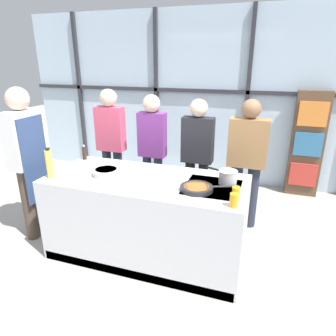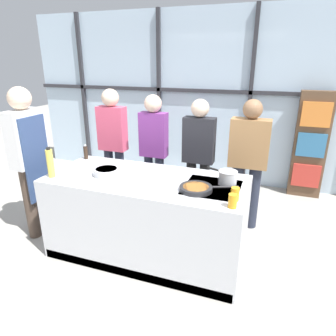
# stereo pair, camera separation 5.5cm
# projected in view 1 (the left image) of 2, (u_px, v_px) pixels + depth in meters

# --- Properties ---
(ground_plane) EXTENTS (18.00, 18.00, 0.00)m
(ground_plane) POSITION_uv_depth(u_px,v_px,m) (148.00, 252.00, 3.35)
(ground_plane) COLOR #ADA89E
(back_window_wall) EXTENTS (6.40, 0.10, 2.80)m
(back_window_wall) POSITION_uv_depth(u_px,v_px,m) (200.00, 99.00, 5.00)
(back_window_wall) COLOR silver
(back_window_wall) RESTS_ON ground_plane
(bookshelf) EXTENTS (0.47, 0.19, 1.61)m
(bookshelf) POSITION_uv_depth(u_px,v_px,m) (307.00, 145.00, 4.53)
(bookshelf) COLOR brown
(bookshelf) RESTS_ON ground_plane
(demo_island) EXTENTS (2.04, 0.90, 0.89)m
(demo_island) POSITION_uv_depth(u_px,v_px,m) (147.00, 217.00, 3.19)
(demo_island) COLOR silver
(demo_island) RESTS_ON ground_plane
(chef) EXTENTS (0.25, 0.44, 1.76)m
(chef) POSITION_uv_depth(u_px,v_px,m) (27.00, 156.00, 3.37)
(chef) COLOR #47382D
(chef) RESTS_ON ground_plane
(spectator_far_left) EXTENTS (0.39, 0.23, 1.67)m
(spectator_far_left) POSITION_uv_depth(u_px,v_px,m) (111.00, 141.00, 4.15)
(spectator_far_left) COLOR #232838
(spectator_far_left) RESTS_ON ground_plane
(spectator_center_left) EXTENTS (0.36, 0.23, 1.61)m
(spectator_center_left) POSITION_uv_depth(u_px,v_px,m) (152.00, 146.00, 3.97)
(spectator_center_left) COLOR #232838
(spectator_center_left) RESTS_ON ground_plane
(spectator_center_right) EXTENTS (0.39, 0.22, 1.59)m
(spectator_center_right) POSITION_uv_depth(u_px,v_px,m) (197.00, 153.00, 3.80)
(spectator_center_right) COLOR black
(spectator_center_right) RESTS_ON ground_plane
(spectator_far_right) EXTENTS (0.46, 0.23, 1.61)m
(spectator_far_right) POSITION_uv_depth(u_px,v_px,m) (247.00, 158.00, 3.62)
(spectator_far_right) COLOR #232838
(spectator_far_right) RESTS_ON ground_plane
(frying_pan) EXTENTS (0.52, 0.31, 0.04)m
(frying_pan) POSITION_uv_depth(u_px,v_px,m) (197.00, 188.00, 2.75)
(frying_pan) COLOR #232326
(frying_pan) RESTS_ON demo_island
(saucepan) EXTENTS (0.32, 0.20, 0.13)m
(saucepan) POSITION_uv_depth(u_px,v_px,m) (228.00, 177.00, 2.89)
(saucepan) COLOR silver
(saucepan) RESTS_ON demo_island
(white_plate) EXTENTS (0.25, 0.25, 0.01)m
(white_plate) POSITION_uv_depth(u_px,v_px,m) (114.00, 168.00, 3.31)
(white_plate) COLOR white
(white_plate) RESTS_ON demo_island
(mixing_bowl) EXTENTS (0.27, 0.27, 0.07)m
(mixing_bowl) POSITION_uv_depth(u_px,v_px,m) (106.00, 172.00, 3.10)
(mixing_bowl) COLOR silver
(mixing_bowl) RESTS_ON demo_island
(oil_bottle) EXTENTS (0.07, 0.07, 0.32)m
(oil_bottle) POSITION_uv_depth(u_px,v_px,m) (49.00, 164.00, 3.00)
(oil_bottle) COLOR #E0CC4C
(oil_bottle) RESTS_ON demo_island
(pepper_grinder) EXTENTS (0.05, 0.05, 0.18)m
(pepper_grinder) POSITION_uv_depth(u_px,v_px,m) (84.00, 153.00, 3.58)
(pepper_grinder) COLOR #332319
(pepper_grinder) RESTS_ON demo_island
(juice_glass_near) EXTENTS (0.07, 0.07, 0.12)m
(juice_glass_near) POSITION_uv_depth(u_px,v_px,m) (234.00, 200.00, 2.43)
(juice_glass_near) COLOR orange
(juice_glass_near) RESTS_ON demo_island
(juice_glass_far) EXTENTS (0.07, 0.07, 0.12)m
(juice_glass_far) POSITION_uv_depth(u_px,v_px,m) (236.00, 193.00, 2.56)
(juice_glass_far) COLOR orange
(juice_glass_far) RESTS_ON demo_island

